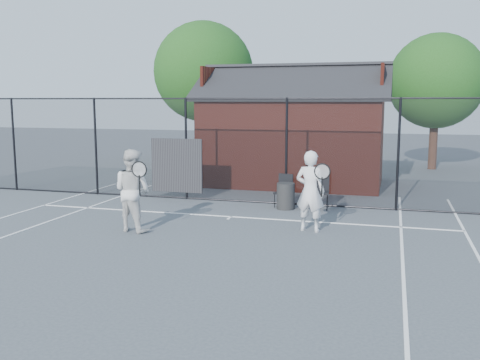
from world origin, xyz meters
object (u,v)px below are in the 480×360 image
(player_front, at_px, (310,191))
(chair_right, at_px, (320,191))
(clubhouse, at_px, (294,138))
(waste_bin, at_px, (286,196))
(player_back, at_px, (132,190))
(chair_left, at_px, (283,191))

(player_front, bearing_deg, chair_right, 92.56)
(clubhouse, height_order, player_front, clubhouse)
(player_front, height_order, waste_bin, player_front)
(clubhouse, distance_m, chair_right, 4.78)
(player_back, xyz_separation_m, chair_right, (3.72, 3.59, -0.42))
(player_back, bearing_deg, clubhouse, 74.53)
(player_back, height_order, chair_right, player_back)
(clubhouse, bearing_deg, chair_right, -71.07)
(player_front, bearing_deg, chair_left, 113.96)
(player_front, distance_m, chair_right, 2.56)
(clubhouse, relative_size, waste_bin, 9.15)
(player_back, height_order, chair_left, player_back)
(player_back, relative_size, chair_right, 1.83)
(clubhouse, relative_size, chair_right, 6.43)
(player_back, height_order, waste_bin, player_back)
(player_front, relative_size, chair_right, 1.80)
(player_back, distance_m, chair_left, 4.52)
(player_front, relative_size, chair_left, 2.06)
(chair_left, bearing_deg, player_back, -114.24)
(player_back, bearing_deg, waste_bin, 49.75)
(waste_bin, bearing_deg, clubhouse, 97.62)
(chair_right, distance_m, waste_bin, 0.93)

